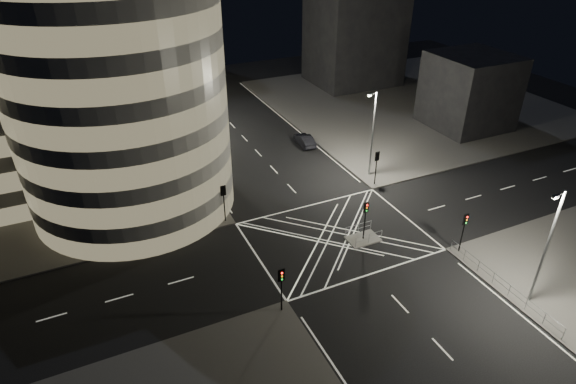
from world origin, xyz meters
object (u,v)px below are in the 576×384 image
street_lamp_right_near (547,245)px  sedan (305,140)px  central_island (363,239)px  street_lamp_left_far (162,98)px  traffic_signal_island (365,214)px  traffic_signal_nr (464,226)px  street_lamp_left_near (200,152)px  traffic_signal_fl (224,197)px  traffic_signal_nl (281,282)px  traffic_signal_fr (377,162)px  street_lamp_right_far (372,132)px

street_lamp_right_near → sedan: 34.10m
central_island → street_lamp_left_far: size_ratio=0.30×
traffic_signal_island → sedan: (4.43, 21.12, -2.19)m
traffic_signal_nr → traffic_signal_island: 8.62m
central_island → street_lamp_left_far: street_lamp_left_far is taller
traffic_signal_island → street_lamp_left_far: bearing=110.0°
traffic_signal_nr → traffic_signal_island: same height
street_lamp_left_near → traffic_signal_nr: bearing=-45.9°
street_lamp_left_near → street_lamp_right_near: bearing=-54.0°
traffic_signal_fl → traffic_signal_nr: (17.60, -13.60, 0.00)m
traffic_signal_nl → street_lamp_right_near: bearing=-21.5°
traffic_signal_nr → traffic_signal_island: (-6.80, 5.30, 0.00)m
traffic_signal_fl → traffic_signal_island: (10.80, -8.30, 0.00)m
traffic_signal_nl → street_lamp_left_near: size_ratio=0.40×
traffic_signal_island → street_lamp_left_far: size_ratio=0.40×
traffic_signal_fr → street_lamp_right_near: (0.64, -20.80, 2.63)m
traffic_signal_nl → street_lamp_right_far: size_ratio=0.40×
traffic_signal_nl → traffic_signal_nr: (17.60, 0.00, 0.00)m
street_lamp_left_near → street_lamp_left_far: 18.00m
street_lamp_right_near → traffic_signal_fr: bearing=91.8°
traffic_signal_fl → street_lamp_right_near: 27.79m
central_island → street_lamp_right_far: street_lamp_right_far is taller
central_island → traffic_signal_nl: (-10.80, -5.30, 2.84)m
street_lamp_left_near → street_lamp_right_near: (18.87, -26.00, 0.00)m
traffic_signal_nl → street_lamp_right_near: street_lamp_right_near is taller
traffic_signal_island → street_lamp_left_near: street_lamp_left_near is taller
traffic_signal_fl → street_lamp_left_near: size_ratio=0.40×
street_lamp_right_far → central_island: bearing=-125.3°
traffic_signal_nl → traffic_signal_fr: (17.60, 13.60, 0.00)m
traffic_signal_nr → traffic_signal_island: size_ratio=1.00×
street_lamp_left_near → street_lamp_left_far: size_ratio=1.00×
traffic_signal_nr → street_lamp_left_far: street_lamp_left_far is taller
traffic_signal_fr → traffic_signal_island: (-6.80, -8.30, 0.00)m
street_lamp_right_far → street_lamp_left_near: bearing=171.0°
traffic_signal_fr → traffic_signal_nr: (0.00, -13.60, 0.00)m
sedan → traffic_signal_island: bearing=82.4°
traffic_signal_fl → traffic_signal_fr: 17.60m
traffic_signal_nl → street_lamp_right_far: (18.24, 15.80, 2.63)m
street_lamp_left_near → street_lamp_right_far: bearing=-9.0°
traffic_signal_nr → sedan: bearing=95.1°
traffic_signal_nl → street_lamp_left_far: 36.90m
street_lamp_left_far → street_lamp_right_near: bearing=-66.8°
traffic_signal_fl → traffic_signal_island: 13.62m
street_lamp_left_far → sedan: 19.56m
traffic_signal_fl → street_lamp_left_near: 5.86m
traffic_signal_island → traffic_signal_nr: bearing=-37.9°
traffic_signal_island → street_lamp_left_near: (-11.44, 13.50, 2.63)m
traffic_signal_nr → street_lamp_right_far: (0.64, 15.80, 2.63)m
traffic_signal_fr → street_lamp_left_far: size_ratio=0.40×
traffic_signal_fr → street_lamp_left_near: (-18.24, 5.20, 2.63)m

